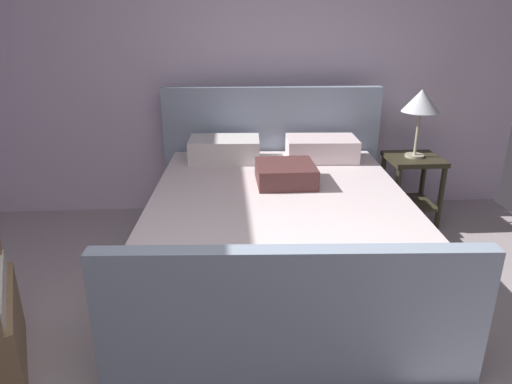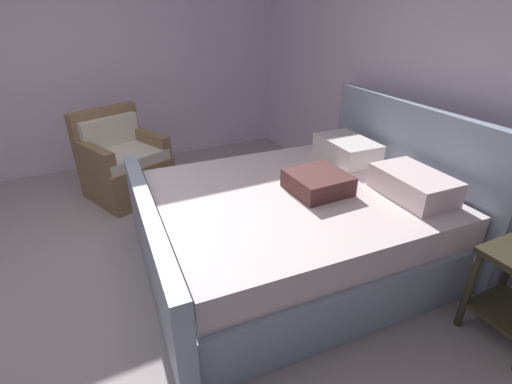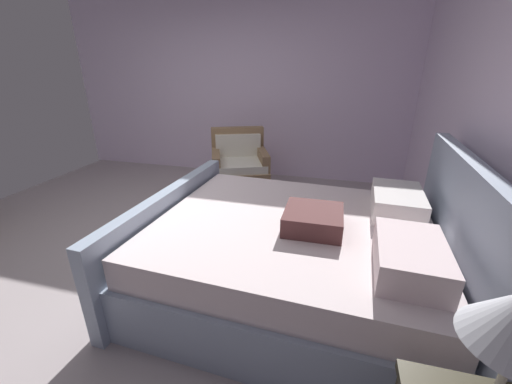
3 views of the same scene
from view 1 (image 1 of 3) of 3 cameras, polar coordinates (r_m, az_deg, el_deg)
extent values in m
cube|color=silver|center=(4.23, -2.54, 17.07)|extent=(5.23, 0.12, 2.89)
cube|color=#96A6BB|center=(3.28, 2.67, -6.71)|extent=(1.85, 2.11, 0.40)
cube|color=#96A6BB|center=(4.13, 1.85, 4.82)|extent=(1.88, 0.20, 1.16)
cube|color=#96A6BB|center=(2.29, 4.42, -15.18)|extent=(1.88, 0.20, 0.73)
cube|color=silver|center=(3.15, 2.76, -1.70)|extent=(1.77, 2.04, 0.22)
cube|color=silver|center=(3.78, -3.89, 5.29)|extent=(0.58, 0.39, 0.18)
cube|color=silver|center=(3.82, 8.06, 5.31)|extent=(0.58, 0.39, 0.18)
cube|color=brown|center=(3.24, 3.65, 2.28)|extent=(0.40, 0.40, 0.14)
cube|color=#363120|center=(4.18, 18.87, 3.87)|extent=(0.44, 0.44, 0.04)
cube|color=#363120|center=(4.31, 18.26, -1.23)|extent=(0.40, 0.40, 0.02)
cylinder|color=#363120|center=(4.04, 16.88, -0.99)|extent=(0.04, 0.04, 0.56)
cylinder|color=#363120|center=(4.19, 21.76, -0.83)|extent=(0.04, 0.04, 0.56)
cylinder|color=#363120|center=(4.37, 15.20, 0.83)|extent=(0.04, 0.04, 0.56)
cylinder|color=#363120|center=(4.51, 19.77, 0.93)|extent=(0.04, 0.04, 0.56)
cylinder|color=#B7B293|center=(4.17, 18.91, 4.27)|extent=(0.16, 0.16, 0.02)
cylinder|color=#B7B293|center=(4.13, 19.22, 6.82)|extent=(0.02, 0.02, 0.36)
cone|color=silver|center=(4.08, 19.67, 10.55)|extent=(0.31, 0.31, 0.18)
camera|label=2|loc=(2.88, 55.96, 14.94)|focal=26.03mm
camera|label=3|loc=(3.98, 35.17, 16.92)|focal=22.01mm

